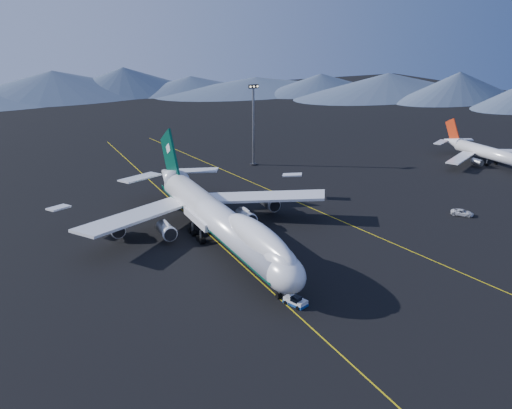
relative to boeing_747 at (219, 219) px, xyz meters
name	(u,v)px	position (x,y,z in m)	size (l,w,h in m)	color
ground	(220,245)	(0.00, -0.03, -5.81)	(500.00, 500.00, 0.00)	black
taxiway_line_main	(220,245)	(0.00, -0.03, -5.80)	(0.25, 220.00, 0.01)	gold
taxiway_line_side	(315,210)	(30.00, 9.97, -5.80)	(0.25, 200.00, 0.01)	gold
boeing_747	(219,219)	(0.00, 0.00, 0.00)	(59.62, 72.43, 19.37)	silver
pushback_tug	(295,302)	(1.44, -29.75, -5.25)	(3.38, 4.60, 1.80)	silver
second_jet	(494,154)	(103.19, 20.95, -2.10)	(38.17, 43.12, 12.27)	silver
service_van	(462,213)	(59.90, -9.36, -5.07)	(2.46, 5.33, 1.48)	silver
floodlight_mast	(253,125)	(35.00, 55.63, 7.13)	(3.16, 2.37, 25.55)	black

